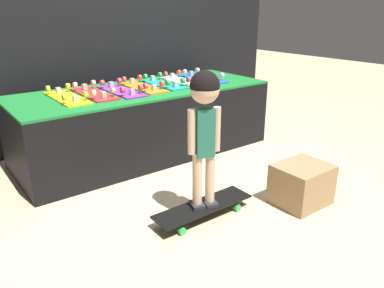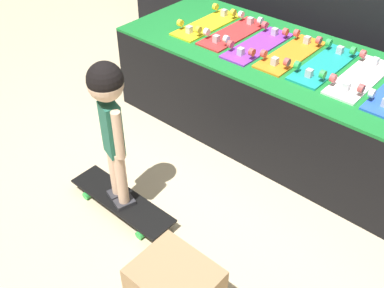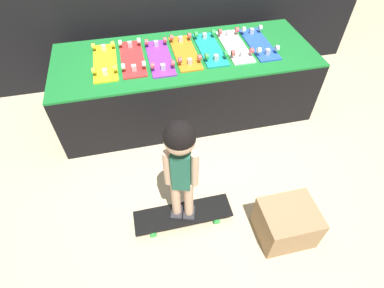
{
  "view_description": "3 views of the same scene",
  "coord_description": "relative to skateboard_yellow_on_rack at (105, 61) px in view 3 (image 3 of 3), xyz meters",
  "views": [
    {
      "loc": [
        -1.78,
        -2.59,
        1.42
      ],
      "look_at": [
        -0.15,
        -0.42,
        0.41
      ],
      "focal_mm": 35.0,
      "sensor_mm": 36.0,
      "label": 1
    },
    {
      "loc": [
        1.32,
        -1.98,
        2.11
      ],
      "look_at": [
        -0.14,
        -0.31,
        0.34
      ],
      "focal_mm": 42.0,
      "sensor_mm": 36.0,
      "label": 2
    },
    {
      "loc": [
        -0.51,
        -1.95,
        2.16
      ],
      "look_at": [
        -0.14,
        -0.34,
        0.39
      ],
      "focal_mm": 28.0,
      "sensor_mm": 36.0,
      "label": 3
    }
  ],
  "objects": [
    {
      "name": "ground_plane",
      "position": [
        0.75,
        -0.57,
        -0.68
      ],
      "size": [
        16.0,
        16.0,
        0.0
      ],
      "primitive_type": "plane",
      "color": "beige"
    },
    {
      "name": "display_rack",
      "position": [
        0.75,
        -0.01,
        -0.35
      ],
      "size": [
        2.48,
        0.96,
        0.67
      ],
      "color": "black",
      "rests_on": "ground_plane"
    },
    {
      "name": "skateboard_yellow_on_rack",
      "position": [
        0.0,
        0.0,
        0.0
      ],
      "size": [
        0.21,
        0.63,
        0.09
      ],
      "color": "yellow",
      "rests_on": "display_rack"
    },
    {
      "name": "skateboard_red_on_rack",
      "position": [
        0.25,
        0.01,
        0.0
      ],
      "size": [
        0.21,
        0.63,
        0.09
      ],
      "color": "red",
      "rests_on": "display_rack"
    },
    {
      "name": "skateboard_purple_on_rack",
      "position": [
        0.5,
        -0.04,
        0.0
      ],
      "size": [
        0.21,
        0.63,
        0.09
      ],
      "color": "purple",
      "rests_on": "display_rack"
    },
    {
      "name": "skateboard_orange_on_rack",
      "position": [
        0.75,
        -0.0,
        0.0
      ],
      "size": [
        0.21,
        0.63,
        0.09
      ],
      "color": "orange",
      "rests_on": "display_rack"
    },
    {
      "name": "skateboard_teal_on_rack",
      "position": [
        0.99,
        0.01,
        0.0
      ],
      "size": [
        0.21,
        0.63,
        0.09
      ],
      "color": "teal",
      "rests_on": "display_rack"
    },
    {
      "name": "skateboard_white_on_rack",
      "position": [
        1.24,
        0.01,
        0.0
      ],
      "size": [
        0.21,
        0.63,
        0.09
      ],
      "color": "white",
      "rests_on": "display_rack"
    },
    {
      "name": "skateboard_blue_on_rack",
      "position": [
        1.49,
        -0.0,
        0.0
      ],
      "size": [
        0.21,
        0.63,
        0.09
      ],
      "color": "blue",
      "rests_on": "display_rack"
    },
    {
      "name": "skateboard_on_floor",
      "position": [
        0.43,
        -1.35,
        -0.61
      ],
      "size": [
        0.76,
        0.21,
        0.09
      ],
      "color": "black",
      "rests_on": "ground_plane"
    },
    {
      "name": "child",
      "position": [
        0.43,
        -1.35,
        0.07
      ],
      "size": [
        0.22,
        0.19,
        0.95
      ],
      "rotation": [
        0.0,
        0.0,
        -0.3
      ],
      "color": "#2D2D33",
      "rests_on": "skateboard_on_floor"
    },
    {
      "name": "storage_box",
      "position": [
        1.15,
        -1.63,
        -0.53
      ],
      "size": [
        0.4,
        0.34,
        0.31
      ],
      "color": "#A37F56",
      "rests_on": "ground_plane"
    }
  ]
}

